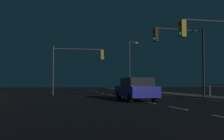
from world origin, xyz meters
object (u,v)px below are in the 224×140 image
traffic_light_mid_left (218,41)px  traffic_light_far_center (77,60)px  car (136,89)px  street_lamp_mid_block (131,61)px  traffic_light_near_left (182,47)px

traffic_light_mid_left → traffic_light_far_center: 15.11m
car → street_lamp_mid_block: bearing=74.3°
traffic_light_far_center → street_lamp_mid_block: size_ratio=0.66×
car → traffic_light_near_left: traffic_light_near_left is taller
car → traffic_light_far_center: size_ratio=0.86×
traffic_light_far_center → traffic_light_near_left: (7.22, -8.18, 0.50)m
traffic_light_near_left → car: bearing=-159.3°
car → traffic_light_mid_left: 6.02m
traffic_light_near_left → street_lamp_mid_block: size_ratio=0.70×
traffic_light_mid_left → traffic_light_near_left: 5.34m
traffic_light_far_center → traffic_light_near_left: size_ratio=0.95×
traffic_light_mid_left → traffic_light_far_center: traffic_light_mid_left is taller
car → street_lamp_mid_block: 25.89m
car → traffic_light_far_center: traffic_light_far_center is taller
street_lamp_mid_block → traffic_light_mid_left: bearing=-96.3°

